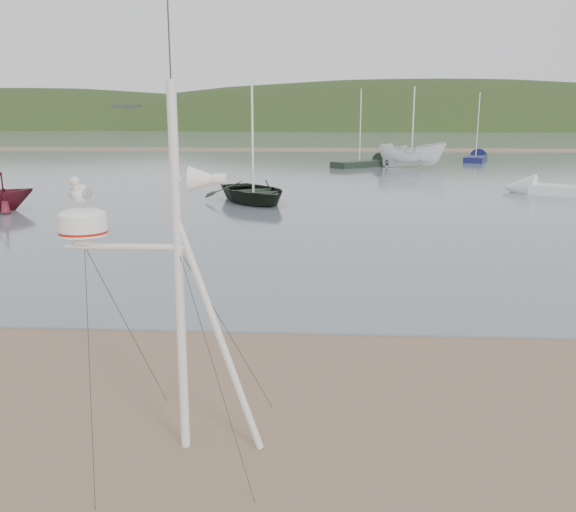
# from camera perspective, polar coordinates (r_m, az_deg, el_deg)

# --- Properties ---
(ground) EXTENTS (560.00, 560.00, 0.00)m
(ground) POSITION_cam_1_polar(r_m,az_deg,el_deg) (8.37, -16.70, -16.19)
(ground) COLOR #806149
(ground) RESTS_ON ground
(water) EXTENTS (560.00, 256.00, 0.04)m
(water) POSITION_cam_1_polar(r_m,az_deg,el_deg) (138.92, 2.28, 11.21)
(water) COLOR slate
(water) RESTS_ON ground
(sandbar) EXTENTS (560.00, 7.00, 0.07)m
(sandbar) POSITION_cam_1_polar(r_m,az_deg,el_deg) (76.99, 1.35, 9.94)
(sandbar) COLOR #806149
(sandbar) RESTS_ON water
(hill_ridge) EXTENTS (620.00, 180.00, 80.00)m
(hill_ridge) POSITION_cam_1_polar(r_m,az_deg,el_deg) (243.51, 7.11, 7.17)
(hill_ridge) COLOR #213415
(hill_ridge) RESTS_ON ground
(far_cottages) EXTENTS (294.40, 6.30, 8.00)m
(far_cottages) POSITION_cam_1_polar(r_m,az_deg,el_deg) (202.84, 3.52, 12.83)
(far_cottages) COLOR silver
(far_cottages) RESTS_ON ground
(mast_rig) EXTENTS (2.36, 2.52, 5.34)m
(mast_rig) POSITION_cam_1_polar(r_m,az_deg,el_deg) (7.45, -10.49, -8.62)
(mast_rig) COLOR white
(mast_rig) RESTS_ON ground
(boat_dark) EXTENTS (3.70, 2.73, 5.12)m
(boat_dark) POSITION_cam_1_polar(r_m,az_deg,el_deg) (28.76, -3.33, 10.07)
(boat_dark) COLOR black
(boat_dark) RESTS_ON water
(boat_white) EXTENTS (2.55, 2.52, 5.35)m
(boat_white) POSITION_cam_1_polar(r_m,az_deg,el_deg) (50.25, 11.59, 11.15)
(boat_white) COLOR white
(boat_white) RESTS_ON water
(sailboat_dark_mid) EXTENTS (6.02, 5.88, 6.73)m
(sailboat_dark_mid) POSITION_cam_1_polar(r_m,az_deg,el_deg) (51.71, 8.04, 8.64)
(sailboat_dark_mid) COLOR black
(sailboat_dark_mid) RESTS_ON ground
(sailboat_white_near) EXTENTS (6.39, 4.57, 6.44)m
(sailboat_white_near) POSITION_cam_1_polar(r_m,az_deg,el_deg) (34.88, 23.12, 5.76)
(sailboat_white_near) COLOR white
(sailboat_white_near) RESTS_ON ground
(sailboat_blue_far) EXTENTS (3.75, 6.89, 6.69)m
(sailboat_blue_far) POSITION_cam_1_polar(r_m,az_deg,el_deg) (60.61, 17.31, 8.79)
(sailboat_blue_far) COLOR #131745
(sailboat_blue_far) RESTS_ON ground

